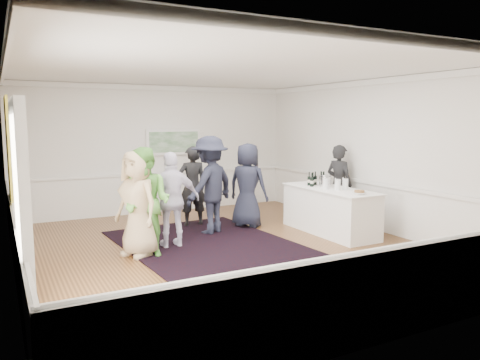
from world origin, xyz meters
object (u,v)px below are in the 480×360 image
guest_dark_b (192,186)px  guest_navy (248,185)px  serving_table (330,210)px  guest_green (146,202)px  guest_tan (137,204)px  guest_dark_a (210,185)px  bartender (339,184)px  ice_bucket (325,181)px  guest_lilac (172,200)px  nut_bowl (359,193)px

guest_dark_b → guest_navy: bearing=155.1°
serving_table → guest_green: size_ratio=1.23×
guest_tan → guest_navy: (2.74, 1.08, 0.00)m
serving_table → guest_dark_a: (-2.21, 1.14, 0.54)m
bartender → guest_navy: 2.11m
guest_navy → ice_bucket: guest_navy is taller
guest_dark_b → ice_bucket: 2.90m
guest_lilac → nut_bowl: (3.24, -1.37, 0.09)m
guest_dark_a → guest_dark_b: size_ratio=1.14×
guest_tan → ice_bucket: size_ratio=7.04×
guest_tan → ice_bucket: bearing=64.5°
nut_bowl → guest_lilac: bearing=157.1°
guest_lilac → guest_navy: (2.03, 0.83, 0.04)m
guest_dark_b → ice_bucket: (2.34, -1.70, 0.17)m
guest_lilac → guest_green: bearing=31.9°
guest_dark_a → nut_bowl: size_ratio=8.16×
guest_tan → guest_lilac: guest_tan is taller
serving_table → guest_dark_b: size_ratio=1.31×
guest_lilac → guest_dark_a: 1.25m
bartender → guest_dark_a: 3.02m
guest_dark_a → nut_bowl: (2.19, -2.04, -0.03)m
ice_bucket → guest_dark_b: bearing=144.0°
guest_green → guest_dark_b: 2.39m
guest_green → ice_bucket: bearing=48.0°
serving_table → guest_green: bearing=177.9°
serving_table → nut_bowl: bearing=-91.8°
guest_navy → nut_bowl: guest_navy is taller
guest_navy → ice_bucket: size_ratio=7.08×
guest_navy → ice_bucket: (1.30, -1.06, 0.13)m
guest_green → guest_tan: bearing=-162.0°
bartender → serving_table: bearing=115.7°
guest_lilac → guest_navy: bearing=-155.1°
guest_tan → guest_dark_a: 2.00m
guest_green → guest_lilac: 0.67m
ice_bucket → bartender: bearing=29.8°
bartender → guest_lilac: size_ratio=1.01×
guest_tan → guest_dark_b: guest_tan is taller
guest_dark_a → ice_bucket: 2.44m
guest_tan → guest_dark_b: size_ratio=1.03×
guest_tan → guest_navy: guest_navy is taller
bartender → guest_dark_a: (-2.97, 0.49, 0.11)m
guest_lilac → guest_tan: bearing=22.1°
bartender → guest_lilac: (-4.03, -0.17, -0.01)m
serving_table → guest_dark_a: size_ratio=1.15×
bartender → guest_dark_a: guest_dark_a is taller
guest_green → guest_lilac: size_ratio=1.07×
bartender → guest_green: guest_green is taller
guest_dark_a → bartender: bearing=143.3°
guest_navy → guest_dark_b: bearing=23.2°
serving_table → bartender: bearing=40.3°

